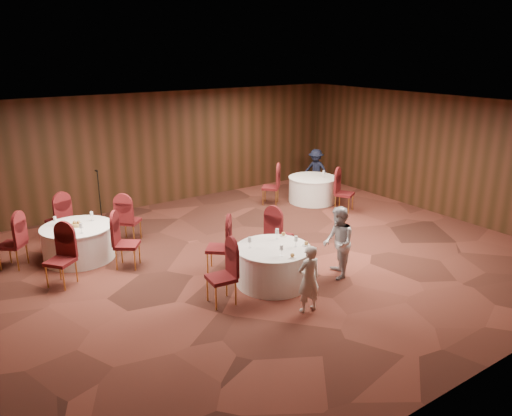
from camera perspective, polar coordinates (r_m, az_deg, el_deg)
ground at (r=10.76m, az=-0.28°, el=-6.04°), size 12.00×12.00×0.00m
room_shell at (r=10.12m, az=-0.29°, el=4.18°), size 12.00×12.00×12.00m
table_main at (r=9.65m, az=1.96°, el=-6.55°), size 1.45×1.45×0.74m
table_left at (r=11.39m, az=-19.62°, el=-3.70°), size 1.50×1.50×0.74m
table_right at (r=14.81m, az=6.47°, el=2.15°), size 1.42×1.42×0.74m
chairs_main at (r=9.91m, az=-1.71°, el=-5.06°), size 2.71×1.85×1.00m
chairs_left at (r=11.34m, az=-19.63°, el=-3.12°), size 3.26×3.15×1.00m
chairs_right at (r=14.22m, az=5.82°, el=2.03°), size 2.02×2.42×1.00m
tabletop_main at (r=9.52m, az=3.31°, el=-3.88°), size 1.07×1.11×0.22m
tabletop_left at (r=11.23m, az=-19.85°, el=-1.60°), size 0.82×0.83×0.22m
tabletop_right at (r=14.67m, az=7.74°, el=4.06°), size 0.08×0.08×0.22m
mic_stand at (r=13.01m, az=-17.27°, el=-0.51°), size 0.24×0.24×1.53m
woman_a at (r=8.62m, az=6.04°, el=-8.06°), size 0.46×0.32×1.21m
woman_b at (r=9.91m, az=9.37°, el=-3.94°), size 0.83×0.88×1.44m
man_c at (r=15.95m, az=6.84°, el=4.34°), size 0.76×0.98×1.33m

